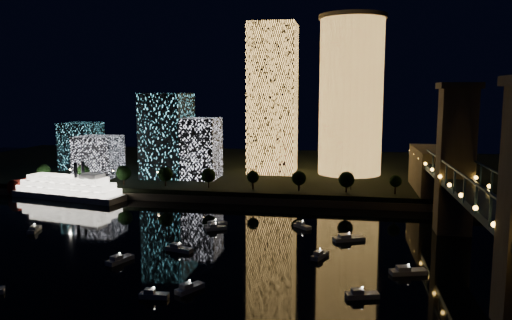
# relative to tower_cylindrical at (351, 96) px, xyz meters

# --- Properties ---
(ground) EXTENTS (520.00, 520.00, 0.00)m
(ground) POSITION_rel_tower_cylindrical_xyz_m (-31.51, -138.37, -45.22)
(ground) COLOR black
(ground) RESTS_ON ground
(far_bank) EXTENTS (420.00, 160.00, 5.00)m
(far_bank) POSITION_rel_tower_cylindrical_xyz_m (-31.51, 21.63, -42.72)
(far_bank) COLOR black
(far_bank) RESTS_ON ground
(seawall) EXTENTS (420.00, 6.00, 3.00)m
(seawall) POSITION_rel_tower_cylindrical_xyz_m (-31.51, -56.37, -43.72)
(seawall) COLOR #6B5E4C
(seawall) RESTS_ON ground
(tower_cylindrical) EXTENTS (34.00, 34.00, 80.19)m
(tower_cylindrical) POSITION_rel_tower_cylindrical_xyz_m (0.00, 0.00, 0.00)
(tower_cylindrical) COLOR #F9B14F
(tower_cylindrical) RESTS_ON far_bank
(tower_rectangular) EXTENTS (24.16, 24.16, 76.88)m
(tower_rectangular) POSITION_rel_tower_cylindrical_xyz_m (-39.99, -1.44, -1.78)
(tower_rectangular) COLOR #F9B14F
(tower_rectangular) RESTS_ON far_bank
(midrise_blocks) EXTENTS (91.84, 41.91, 41.53)m
(midrise_blocks) POSITION_rel_tower_cylindrical_xyz_m (-100.47, -21.77, -23.89)
(midrise_blocks) COLOR silver
(midrise_blocks) RESTS_ON far_bank
(truss_bridge) EXTENTS (13.00, 266.00, 50.00)m
(truss_bridge) POSITION_rel_tower_cylindrical_xyz_m (33.49, -134.65, -28.97)
(truss_bridge) COLOR #172B4B
(truss_bridge) RESTS_ON ground
(riverboat) EXTENTS (58.86, 22.81, 17.39)m
(riverboat) POSITION_rel_tower_cylindrical_xyz_m (-125.75, -60.12, -40.76)
(riverboat) COLOR silver
(riverboat) RESTS_ON ground
(motorboats) EXTENTS (127.13, 76.94, 2.78)m
(motorboats) POSITION_rel_tower_cylindrical_xyz_m (-35.22, -124.76, -44.41)
(motorboats) COLOR silver
(motorboats) RESTS_ON ground
(esplanade_trees) EXTENTS (165.61, 6.86, 8.93)m
(esplanade_trees) POSITION_rel_tower_cylindrical_xyz_m (-65.98, -50.37, -34.75)
(esplanade_trees) COLOR black
(esplanade_trees) RESTS_ON far_bank
(street_lamps) EXTENTS (132.70, 0.70, 5.65)m
(street_lamps) POSITION_rel_tower_cylindrical_xyz_m (-65.51, -44.37, -36.20)
(street_lamps) COLOR black
(street_lamps) RESTS_ON far_bank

